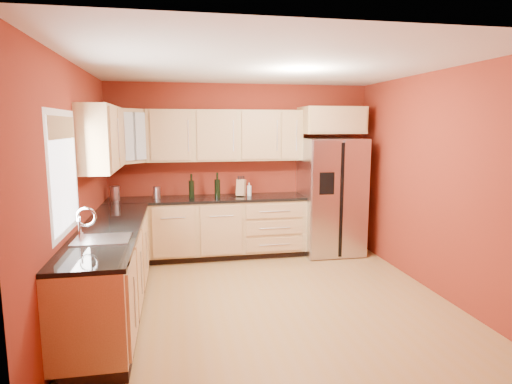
# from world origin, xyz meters

# --- Properties ---
(floor) EXTENTS (4.00, 4.00, 0.00)m
(floor) POSITION_xyz_m (0.00, 0.00, 0.00)
(floor) COLOR #AC7F42
(floor) RESTS_ON ground
(ceiling) EXTENTS (4.00, 4.00, 0.00)m
(ceiling) POSITION_xyz_m (0.00, 0.00, 2.60)
(ceiling) COLOR silver
(ceiling) RESTS_ON wall_back
(wall_back) EXTENTS (4.00, 0.04, 2.60)m
(wall_back) POSITION_xyz_m (0.00, 2.00, 1.30)
(wall_back) COLOR maroon
(wall_back) RESTS_ON floor
(wall_front) EXTENTS (4.00, 0.04, 2.60)m
(wall_front) POSITION_xyz_m (0.00, -2.00, 1.30)
(wall_front) COLOR maroon
(wall_front) RESTS_ON floor
(wall_left) EXTENTS (0.04, 4.00, 2.60)m
(wall_left) POSITION_xyz_m (-2.00, 0.00, 1.30)
(wall_left) COLOR maroon
(wall_left) RESTS_ON floor
(wall_right) EXTENTS (0.04, 4.00, 2.60)m
(wall_right) POSITION_xyz_m (2.00, 0.00, 1.30)
(wall_right) COLOR maroon
(wall_right) RESTS_ON floor
(base_cabinets_back) EXTENTS (2.90, 0.60, 0.88)m
(base_cabinets_back) POSITION_xyz_m (-0.55, 1.70, 0.44)
(base_cabinets_back) COLOR #AA8652
(base_cabinets_back) RESTS_ON floor
(base_cabinets_left) EXTENTS (0.60, 2.80, 0.88)m
(base_cabinets_left) POSITION_xyz_m (-1.70, 0.00, 0.44)
(base_cabinets_left) COLOR #AA8652
(base_cabinets_left) RESTS_ON floor
(countertop_back) EXTENTS (2.90, 0.62, 0.04)m
(countertop_back) POSITION_xyz_m (-0.55, 1.69, 0.90)
(countertop_back) COLOR black
(countertop_back) RESTS_ON base_cabinets_back
(countertop_left) EXTENTS (0.62, 2.80, 0.04)m
(countertop_left) POSITION_xyz_m (-1.69, 0.00, 0.90)
(countertop_left) COLOR black
(countertop_left) RESTS_ON base_cabinets_left
(upper_cabinets_back) EXTENTS (2.30, 0.33, 0.75)m
(upper_cabinets_back) POSITION_xyz_m (-0.25, 1.83, 1.83)
(upper_cabinets_back) COLOR #AA8652
(upper_cabinets_back) RESTS_ON wall_back
(upper_cabinets_left) EXTENTS (0.33, 1.35, 0.75)m
(upper_cabinets_left) POSITION_xyz_m (-1.83, 0.72, 1.83)
(upper_cabinets_left) COLOR #AA8652
(upper_cabinets_left) RESTS_ON wall_left
(corner_upper_cabinet) EXTENTS (0.67, 0.67, 0.75)m
(corner_upper_cabinet) POSITION_xyz_m (-1.67, 1.67, 1.83)
(corner_upper_cabinet) COLOR #AA8652
(corner_upper_cabinet) RESTS_ON wall_back
(over_fridge_cabinet) EXTENTS (0.92, 0.60, 0.40)m
(over_fridge_cabinet) POSITION_xyz_m (1.35, 1.70, 2.05)
(over_fridge_cabinet) COLOR #AA8652
(over_fridge_cabinet) RESTS_ON wall_back
(refrigerator) EXTENTS (0.90, 0.75, 1.78)m
(refrigerator) POSITION_xyz_m (1.35, 1.62, 0.89)
(refrigerator) COLOR silver
(refrigerator) RESTS_ON floor
(window) EXTENTS (0.03, 0.90, 1.00)m
(window) POSITION_xyz_m (-1.98, -0.50, 1.55)
(window) COLOR white
(window) RESTS_ON wall_left
(sink_faucet) EXTENTS (0.50, 0.42, 0.30)m
(sink_faucet) POSITION_xyz_m (-1.69, -0.50, 1.07)
(sink_faucet) COLOR silver
(sink_faucet) RESTS_ON countertop_left
(canister_left) EXTENTS (0.13, 0.13, 0.21)m
(canister_left) POSITION_xyz_m (-1.85, 1.66, 1.02)
(canister_left) COLOR silver
(canister_left) RESTS_ON countertop_back
(canister_right) EXTENTS (0.13, 0.13, 0.17)m
(canister_right) POSITION_xyz_m (-1.28, 1.75, 1.00)
(canister_right) COLOR silver
(canister_right) RESTS_ON countertop_back
(wine_bottle_a) EXTENTS (0.09, 0.09, 0.35)m
(wine_bottle_a) POSITION_xyz_m (-0.78, 1.70, 1.10)
(wine_bottle_a) COLOR black
(wine_bottle_a) RESTS_ON countertop_back
(wine_bottle_b) EXTENTS (0.11, 0.11, 0.37)m
(wine_bottle_b) POSITION_xyz_m (-0.40, 1.66, 1.11)
(wine_bottle_b) COLOR black
(wine_bottle_b) RESTS_ON countertop_back
(knife_block) EXTENTS (0.16, 0.15, 0.25)m
(knife_block) POSITION_xyz_m (-0.04, 1.75, 1.04)
(knife_block) COLOR tan
(knife_block) RESTS_ON countertop_back
(soap_dispenser) EXTENTS (0.07, 0.07, 0.20)m
(soap_dispenser) POSITION_xyz_m (0.08, 1.73, 1.02)
(soap_dispenser) COLOR white
(soap_dispenser) RESTS_ON countertop_back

